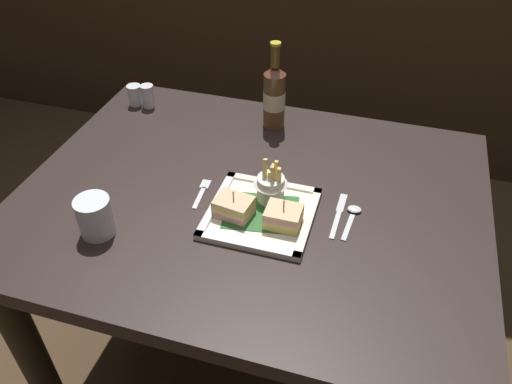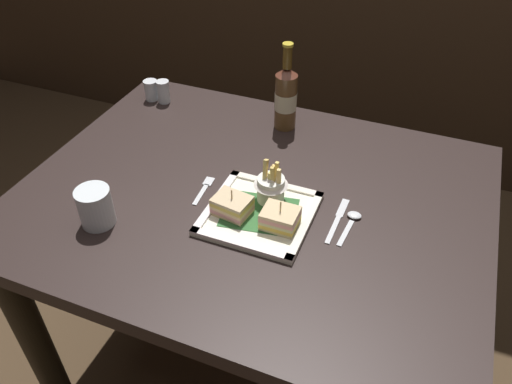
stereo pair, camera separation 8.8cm
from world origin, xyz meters
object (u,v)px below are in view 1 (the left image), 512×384
Objects in this scene: sandwich_half_left at (234,207)px; sandwich_half_right at (283,217)px; square_plate at (261,213)px; fries_cup at (271,184)px; knife at (339,213)px; spoon at (353,214)px; dining_table at (251,228)px; salt_shaker at (135,96)px; pepper_shaker at (148,97)px; water_glass at (95,218)px; fork at (202,191)px; beer_bottle at (274,96)px.

sandwich_half_right is (0.12, 0.00, -0.00)m from sandwich_half_left.
square_plate is 2.19× the size of fries_cup.
spoon is at bearing 7.81° from knife.
dining_table is at bearing 178.08° from spoon.
dining_table is 10.27× the size of fries_cup.
knife is 2.54× the size of salt_shaker.
dining_table is 4.69× the size of square_plate.
fries_cup is at bearing -34.68° from pepper_shaker.
dining_table is at bearing 176.66° from knife.
water_glass is 0.79× the size of fork.
dining_table is 14.21× the size of sandwich_half_right.
spoon reaches higher than fork.
spoon is at bearing 30.32° from sandwich_half_right.
water_glass is at bearing -130.46° from fork.
beer_bottle reaches higher than fries_cup.
fries_cup is 0.66m from salt_shaker.
beer_bottle is at bearing 100.98° from square_plate.
fork is at bearing -177.36° from knife.
beer_bottle is at bearing 75.93° from fork.
pepper_shaker reaches higher than knife.
beer_bottle is 2.11× the size of spoon.
sandwich_half_right is at bearing -144.62° from knife.
knife is (0.26, -0.35, -0.10)m from beer_bottle.
fork reaches higher than dining_table.
fork is at bearing -166.48° from dining_table.
pepper_shaker is (-0.57, 0.44, -0.00)m from sandwich_half_right.
pepper_shaker is (-0.33, 0.37, 0.03)m from fork.
spoon is (0.57, 0.23, -0.04)m from water_glass.
beer_bottle is (-0.09, 0.36, 0.04)m from fries_cup.
spoon is 1.70× the size of pepper_shaker.
pepper_shaker is at bearing 143.59° from dining_table.
salt_shaker is at bearing 144.63° from sandwich_half_right.
knife is at bearing -25.45° from salt_shaker.
water_glass reaches higher than dining_table.
dining_table is 9.42× the size of spoon.
square_plate is 0.95× the size of beer_bottle.
sandwich_half_right is at bearing -37.57° from pepper_shaker.
knife is at bearing -172.19° from spoon.
sandwich_half_right reaches higher than knife.
water_glass is 0.62m from spoon.
sandwich_half_right is 0.44m from water_glass.
beer_bottle is 2.75× the size of water_glass.
sandwich_half_left is 0.79× the size of fork.
beer_bottle is 0.47m from spoon.
beer_bottle is 0.40m from fork.
spoon is at bearing -1.92° from dining_table.
salt_shaker is (-0.55, 0.41, 0.02)m from square_plate.
dining_table is 0.30m from spoon.
fork is (0.18, 0.21, -0.04)m from water_glass.
sandwich_half_left is 0.12m from sandwich_half_right.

